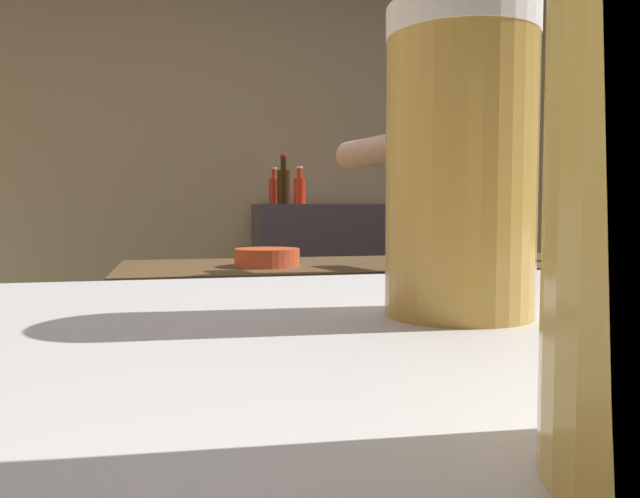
{
  "coord_description": "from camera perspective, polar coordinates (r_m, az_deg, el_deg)",
  "views": [
    {
      "loc": [
        -0.53,
        -1.28,
        1.09
      ],
      "look_at": [
        -0.4,
        -0.75,
        1.06
      ],
      "focal_mm": 34.77,
      "sensor_mm": 36.0,
      "label": 1
    }
  ],
  "objects": [
    {
      "name": "prep_counter",
      "position": [
        2.24,
        10.53,
        -12.88
      ],
      "size": [
        2.1,
        0.6,
        0.92
      ],
      "primitive_type": "cube",
      "color": "brown",
      "rests_on": "ground"
    },
    {
      "name": "wall_back",
      "position": [
        3.52,
        -4.75,
        7.78
      ],
      "size": [
        5.2,
        0.1,
        2.7
      ],
      "primitive_type": "cube",
      "color": "#94815B",
      "rests_on": "ground"
    },
    {
      "name": "bartender",
      "position": [
        1.69,
        13.05,
        -0.52
      ],
      "size": [
        0.48,
        0.55,
        1.68
      ],
      "rotation": [
        0.0,
        0.0,
        1.8
      ],
      "color": "#2B2936",
      "rests_on": "ground"
    },
    {
      "name": "bottle_vinegar",
      "position": [
        3.33,
        -4.32,
        5.43
      ],
      "size": [
        0.05,
        0.05,
        0.2
      ],
      "color": "red",
      "rests_on": "back_shelf"
    },
    {
      "name": "bottle_soy",
      "position": [
        3.17,
        -1.89,
        5.49
      ],
      "size": [
        0.06,
        0.06,
        0.19
      ],
      "color": "red",
      "rests_on": "back_shelf"
    },
    {
      "name": "bottle_hot_sauce",
      "position": [
        3.24,
        -3.37,
        5.89
      ],
      "size": [
        0.07,
        0.07,
        0.26
      ],
      "color": "black",
      "rests_on": "back_shelf"
    },
    {
      "name": "mixing_bowl",
      "position": [
        1.94,
        -4.9,
        -0.78
      ],
      "size": [
        0.2,
        0.2,
        0.06
      ],
      "primitive_type": "cylinder",
      "color": "#D14E28",
      "rests_on": "prep_counter"
    },
    {
      "name": "pint_glass_far",
      "position": [
        0.32,
        12.79,
        7.65
      ],
      "size": [
        0.08,
        0.08,
        0.15
      ],
      "color": "gold",
      "rests_on": "bar_counter"
    },
    {
      "name": "back_shelf",
      "position": [
        3.34,
        0.73,
        -5.56
      ],
      "size": [
        0.77,
        0.36,
        1.12
      ],
      "primitive_type": "cube",
      "color": "#3B3438",
      "rests_on": "ground"
    },
    {
      "name": "knife_block",
      "position": [
        2.33,
        22.24,
        1.61
      ],
      "size": [
        0.1,
        0.08,
        0.28
      ],
      "color": "olive",
      "rests_on": "prep_counter"
    },
    {
      "name": "chefs_knife",
      "position": [
        2.18,
        14.86,
        -1.03
      ],
      "size": [
        0.24,
        0.04,
        0.01
      ],
      "primitive_type": "cube",
      "rotation": [
        0.0,
        0.0,
        0.05
      ],
      "color": "silver",
      "rests_on": "prep_counter"
    }
  ]
}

